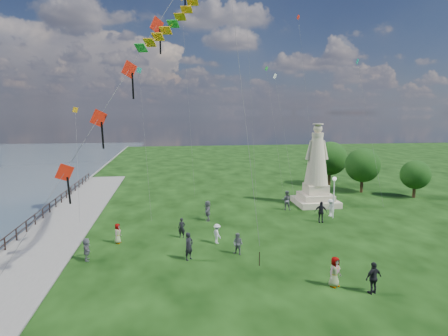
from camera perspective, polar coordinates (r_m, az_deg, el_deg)
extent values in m
cube|color=slate|center=(32.41, -29.32, -10.10)|extent=(0.30, 160.00, 0.60)
cube|color=slate|center=(29.72, -26.15, -11.00)|extent=(5.00, 60.00, 0.10)
cylinder|color=black|center=(30.36, -30.40, -10.01)|extent=(0.11, 0.11, 1.00)
cylinder|color=black|center=(32.14, -29.08, -8.93)|extent=(0.11, 0.11, 1.00)
cylinder|color=black|center=(33.93, -27.89, -7.96)|extent=(0.11, 0.11, 1.00)
cylinder|color=black|center=(35.75, -26.84, -7.09)|extent=(0.11, 0.11, 1.00)
cylinder|color=black|center=(37.59, -25.89, -6.29)|extent=(0.11, 0.11, 1.00)
cylinder|color=black|center=(39.45, -25.03, -5.58)|extent=(0.11, 0.11, 1.00)
cylinder|color=black|center=(41.31, -24.25, -4.92)|extent=(0.11, 0.11, 1.00)
cylinder|color=black|center=(43.19, -23.54, -4.32)|extent=(0.11, 0.11, 1.00)
cylinder|color=black|center=(45.08, -22.88, -3.77)|extent=(0.11, 0.11, 1.00)
cylinder|color=black|center=(46.98, -22.29, -3.27)|extent=(0.11, 0.11, 1.00)
cylinder|color=black|center=(48.89, -21.74, -2.80)|extent=(0.11, 0.11, 1.00)
cylinder|color=black|center=(50.80, -21.23, -2.37)|extent=(0.11, 0.11, 1.00)
cylinder|color=black|center=(52.72, -20.76, -1.97)|extent=(0.11, 0.11, 1.00)
cylinder|color=black|center=(54.65, -20.32, -1.60)|extent=(0.11, 0.11, 1.00)
cylinder|color=black|center=(56.58, -19.91, -1.25)|extent=(0.11, 0.11, 1.00)
cube|color=black|center=(32.00, -29.14, -8.11)|extent=(0.06, 52.00, 0.06)
cube|color=black|center=(32.12, -29.08, -8.84)|extent=(0.06, 52.00, 0.06)
cube|color=#C6B696|center=(40.33, 13.73, -5.02)|extent=(4.25, 4.25, 0.59)
cube|color=#C6B696|center=(40.20, 13.76, -4.20)|extent=(3.24, 3.24, 0.59)
cube|color=#C6B696|center=(40.04, 13.80, -3.10)|extent=(2.23, 2.23, 0.98)
cylinder|color=#C6B696|center=(39.33, 14.09, 4.94)|extent=(1.21, 1.21, 0.39)
sphere|color=#C6B696|center=(39.30, 14.12, 5.83)|extent=(0.91, 0.91, 0.91)
cylinder|color=#C6B696|center=(39.29, 14.14, 6.51)|extent=(1.08, 1.08, 0.10)
cylinder|color=silver|center=(35.33, 16.36, -4.58)|extent=(0.11, 0.11, 3.53)
sphere|color=white|center=(34.97, 16.49, -1.59)|extent=(0.35, 0.35, 0.35)
cylinder|color=#382314|center=(47.96, 20.25, -2.30)|extent=(0.36, 0.36, 2.05)
sphere|color=#0F360E|center=(47.60, 20.39, 0.43)|extent=(4.09, 4.09, 4.09)
cylinder|color=#382314|center=(47.41, 26.99, -3.07)|extent=(0.36, 0.36, 1.62)
sphere|color=#0F360E|center=(47.11, 27.14, -0.90)|extent=(3.25, 3.25, 3.25)
cylinder|color=#382314|center=(51.43, 15.76, -1.31)|extent=(0.36, 0.36, 2.20)
sphere|color=#0F360E|center=(51.08, 15.87, 1.42)|extent=(4.40, 4.40, 4.40)
imported|color=black|center=(24.89, -5.37, -11.77)|extent=(0.79, 0.78, 1.83)
imported|color=#595960|center=(25.71, 2.13, -11.49)|extent=(0.84, 0.81, 1.49)
imported|color=silver|center=(27.81, -1.06, -9.96)|extent=(0.77, 1.05, 1.45)
imported|color=black|center=(22.00, 21.83, -15.28)|extent=(1.12, 0.76, 1.74)
imported|color=#595960|center=(22.16, 16.51, -14.92)|extent=(0.96, 0.81, 1.69)
imported|color=#595960|center=(26.31, -20.21, -11.54)|extent=(0.86, 1.48, 1.50)
imported|color=black|center=(29.18, -6.46, -9.04)|extent=(0.65, 0.53, 1.53)
imported|color=#595960|center=(37.49, 9.49, -4.87)|extent=(1.07, 0.85, 1.92)
imported|color=silver|center=(36.10, 15.91, -5.85)|extent=(0.78, 1.14, 1.61)
imported|color=black|center=(33.92, 14.54, -6.49)|extent=(1.17, 0.74, 1.86)
imported|color=#595960|center=(28.87, -15.91, -9.57)|extent=(0.64, 0.82, 1.48)
imported|color=#595960|center=(33.40, -2.50, -6.51)|extent=(0.84, 1.72, 1.80)
cube|color=red|center=(21.15, -23.12, -0.64)|extent=(0.87, 0.64, 1.03)
cube|color=black|center=(21.17, -22.57, -3.21)|extent=(0.10, 0.28, 1.48)
cube|color=red|center=(21.85, -18.56, 7.21)|extent=(0.87, 0.64, 1.03)
cube|color=black|center=(21.75, -18.02, 4.72)|extent=(0.10, 0.28, 1.48)
cube|color=red|center=(23.05, -14.24, 14.36)|extent=(0.87, 0.64, 1.03)
cube|color=black|center=(22.85, -13.72, 12.04)|extent=(0.10, 0.28, 1.48)
cube|color=red|center=(24.69, -10.19, 20.61)|extent=(0.87, 0.64, 1.03)
cube|color=black|center=(24.40, -9.69, 18.49)|extent=(0.10, 0.28, 1.48)
cube|color=black|center=(26.32, -5.95, 24.03)|extent=(0.10, 0.28, 1.48)
cylinder|color=black|center=(24.14, 5.43, -13.62)|extent=(0.06, 0.06, 0.90)
cube|color=gold|center=(21.76, -4.82, 23.88)|extent=(0.69, 0.69, 0.23)
cube|color=gold|center=(21.16, -5.73, 22.89)|extent=(0.68, 0.69, 0.24)
cube|color=#C9890D|center=(20.59, -6.71, 21.90)|extent=(0.67, 0.69, 0.26)
cube|color=green|center=(20.03, -7.76, 20.94)|extent=(0.66, 0.69, 0.27)
cube|color=gold|center=(19.50, -8.87, 19.99)|extent=(0.65, 0.68, 0.28)
cube|color=gold|center=(18.99, -10.04, 19.09)|extent=(0.63, 0.68, 0.29)
cube|color=#C9890D|center=(18.50, -11.26, 18.24)|extent=(0.61, 0.67, 0.30)
cube|color=green|center=(18.03, -12.52, 17.43)|extent=(0.60, 0.66, 0.31)
cube|color=#168879|center=(37.66, -12.80, 14.33)|extent=(0.51, 0.39, 0.57)
cylinder|color=#595959|center=(35.02, -11.93, 3.79)|extent=(1.02, 5.02, 13.47)
cube|color=silver|center=(41.39, 7.78, 13.70)|extent=(0.51, 0.39, 0.57)
cylinder|color=#595959|center=(39.06, 9.31, 4.21)|extent=(1.02, 5.02, 13.32)
cube|color=red|center=(48.67, 11.24, 21.62)|extent=(0.51, 0.39, 0.57)
cylinder|color=#595959|center=(45.18, 12.55, 9.35)|extent=(1.02, 5.02, 20.70)
cylinder|color=#595959|center=(44.30, -5.50, 10.92)|extent=(1.02, 5.02, 22.84)
cube|color=green|center=(49.84, 6.50, 14.82)|extent=(0.51, 0.39, 0.57)
cylinder|color=#595959|center=(47.28, 7.72, 6.01)|extent=(1.02, 5.02, 15.07)
cube|color=#C9890D|center=(38.78, -21.73, 8.23)|extent=(0.51, 0.39, 0.57)
cylinder|color=#595959|center=(36.52, -21.44, 0.62)|extent=(1.02, 5.01, 9.73)
cylinder|color=#595959|center=(42.21, 3.75, 17.64)|extent=(1.02, 5.02, 32.46)
cube|color=#168879|center=(44.36, 19.68, 15.06)|extent=(0.51, 0.39, 0.57)
cylinder|color=#595959|center=(42.11, 21.38, 5.15)|extent=(1.02, 5.02, 14.95)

